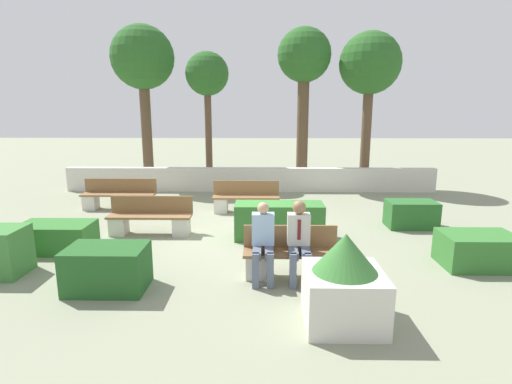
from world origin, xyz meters
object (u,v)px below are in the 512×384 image
(bench_right_side, at_px, (119,197))
(planter_corner_left, at_px, (344,283))
(tree_center_left, at_px, (207,77))
(bench_left_side, at_px, (150,220))
(tree_center_right, at_px, (304,62))
(bench_back, at_px, (246,200))
(bench_front, at_px, (291,258))
(person_seated_man, at_px, (299,237))
(tree_rightmost, at_px, (370,66))
(tree_leftmost, at_px, (143,61))
(person_seated_woman, at_px, (263,238))

(bench_right_side, distance_m, planter_corner_left, 8.11)
(bench_right_side, bearing_deg, tree_center_left, 67.25)
(bench_left_side, distance_m, tree_center_right, 8.39)
(bench_back, height_order, planter_corner_left, planter_corner_left)
(tree_center_right, bearing_deg, bench_front, -96.64)
(bench_back, height_order, person_seated_man, person_seated_man)
(person_seated_man, relative_size, planter_corner_left, 1.07)
(bench_back, bearing_deg, tree_rightmost, 48.93)
(planter_corner_left, distance_m, tree_leftmost, 12.14)
(bench_back, relative_size, person_seated_woman, 1.40)
(tree_leftmost, bearing_deg, planter_corner_left, -61.52)
(bench_back, relative_size, tree_center_left, 0.38)
(planter_corner_left, bearing_deg, bench_back, 104.86)
(tree_center_right, bearing_deg, bench_left_side, -123.83)
(planter_corner_left, bearing_deg, tree_center_left, 107.25)
(tree_center_right, bearing_deg, bench_back, -115.61)
(bench_left_side, distance_m, bench_right_side, 2.80)
(tree_center_left, bearing_deg, bench_back, -69.53)
(bench_front, height_order, planter_corner_left, planter_corner_left)
(bench_front, xyz_separation_m, person_seated_woman, (-0.48, -0.14, 0.41))
(person_seated_man, relative_size, tree_center_left, 0.28)
(bench_left_side, xyz_separation_m, person_seated_woman, (2.61, -2.46, 0.40))
(bench_left_side, bearing_deg, tree_rightmost, 44.21)
(person_seated_woman, bearing_deg, bench_back, 96.02)
(bench_front, distance_m, tree_center_left, 9.67)
(planter_corner_left, relative_size, tree_leftmost, 0.22)
(bench_right_side, distance_m, person_seated_woman, 6.36)
(person_seated_woman, relative_size, tree_rightmost, 0.24)
(bench_front, relative_size, tree_center_right, 0.29)
(tree_center_left, bearing_deg, person_seated_man, -73.05)
(person_seated_woman, xyz_separation_m, tree_center_right, (1.46, 8.53, 3.74))
(bench_front, height_order, person_seated_man, person_seated_man)
(bench_right_side, bearing_deg, person_seated_man, -39.76)
(tree_leftmost, distance_m, tree_center_left, 2.40)
(person_seated_woman, distance_m, tree_rightmost, 9.83)
(bench_right_side, relative_size, bench_back, 1.13)
(person_seated_woman, bearing_deg, planter_corner_left, -51.87)
(bench_back, bearing_deg, planter_corner_left, -68.49)
(bench_back, bearing_deg, tree_center_right, 71.04)
(tree_rightmost, bearing_deg, person_seated_woman, -114.25)
(person_seated_woman, xyz_separation_m, planter_corner_left, (1.09, -1.39, -0.15))
(bench_back, distance_m, person_seated_man, 4.64)
(bench_right_side, bearing_deg, bench_left_side, -50.90)
(planter_corner_left, xyz_separation_m, tree_leftmost, (-5.47, 10.09, 3.97))
(bench_back, bearing_deg, person_seated_man, -69.85)
(tree_center_right, distance_m, tree_rightmost, 2.32)
(tree_leftmost, bearing_deg, tree_center_right, -1.73)
(bench_left_side, distance_m, tree_leftmost, 7.74)
(bench_right_side, height_order, planter_corner_left, planter_corner_left)
(bench_right_side, xyz_separation_m, tree_center_right, (5.62, 3.74, 4.13))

